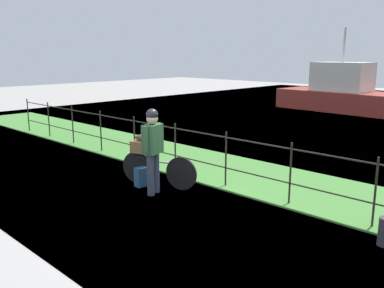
{
  "coord_description": "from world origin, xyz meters",
  "views": [
    {
      "loc": [
        5.23,
        -4.5,
        2.69
      ],
      "look_at": [
        -0.51,
        1.42,
        0.9
      ],
      "focal_mm": 38.89,
      "sensor_mm": 36.0,
      "label": 1
    }
  ],
  "objects_px": {
    "wooden_crate": "(141,147)",
    "backpack_on_paving": "(142,177)",
    "moored_boat_near": "(341,93)",
    "bicycle_main": "(158,169)",
    "cyclist_person": "(153,144)",
    "terrier_dog": "(142,137)"
  },
  "relations": [
    {
      "from": "wooden_crate",
      "to": "terrier_dog",
      "type": "relative_size",
      "value": 1.16
    },
    {
      "from": "bicycle_main",
      "to": "cyclist_person",
      "type": "xyz_separation_m",
      "value": [
        0.3,
        -0.38,
        0.64
      ]
    },
    {
      "from": "moored_boat_near",
      "to": "bicycle_main",
      "type": "bearing_deg",
      "value": -79.68
    },
    {
      "from": "cyclist_person",
      "to": "backpack_on_paving",
      "type": "relative_size",
      "value": 4.21
    },
    {
      "from": "wooden_crate",
      "to": "moored_boat_near",
      "type": "height_order",
      "value": "moored_boat_near"
    },
    {
      "from": "terrier_dog",
      "to": "moored_boat_near",
      "type": "relative_size",
      "value": 0.05
    },
    {
      "from": "terrier_dog",
      "to": "cyclist_person",
      "type": "height_order",
      "value": "cyclist_person"
    },
    {
      "from": "bicycle_main",
      "to": "backpack_on_paving",
      "type": "xyz_separation_m",
      "value": [
        -0.24,
        -0.23,
        -0.16
      ]
    },
    {
      "from": "backpack_on_paving",
      "to": "moored_boat_near",
      "type": "distance_m",
      "value": 14.33
    },
    {
      "from": "bicycle_main",
      "to": "wooden_crate",
      "type": "xyz_separation_m",
      "value": [
        -0.37,
        -0.12,
        0.44
      ]
    },
    {
      "from": "backpack_on_paving",
      "to": "wooden_crate",
      "type": "bearing_deg",
      "value": 54.47
    },
    {
      "from": "terrier_dog",
      "to": "moored_boat_near",
      "type": "height_order",
      "value": "moored_boat_near"
    },
    {
      "from": "moored_boat_near",
      "to": "cyclist_person",
      "type": "bearing_deg",
      "value": -78.79
    },
    {
      "from": "bicycle_main",
      "to": "terrier_dog",
      "type": "relative_size",
      "value": 5.16
    },
    {
      "from": "wooden_crate",
      "to": "backpack_on_paving",
      "type": "xyz_separation_m",
      "value": [
        0.13,
        -0.11,
        -0.6
      ]
    },
    {
      "from": "bicycle_main",
      "to": "backpack_on_paving",
      "type": "relative_size",
      "value": 4.18
    },
    {
      "from": "terrier_dog",
      "to": "wooden_crate",
      "type": "bearing_deg",
      "value": -162.07
    },
    {
      "from": "bicycle_main",
      "to": "moored_boat_near",
      "type": "distance_m",
      "value": 14.14
    },
    {
      "from": "bicycle_main",
      "to": "cyclist_person",
      "type": "distance_m",
      "value": 0.8
    },
    {
      "from": "wooden_crate",
      "to": "moored_boat_near",
      "type": "bearing_deg",
      "value": 98.75
    },
    {
      "from": "bicycle_main",
      "to": "backpack_on_paving",
      "type": "distance_m",
      "value": 0.37
    },
    {
      "from": "cyclist_person",
      "to": "moored_boat_near",
      "type": "height_order",
      "value": "moored_boat_near"
    }
  ]
}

